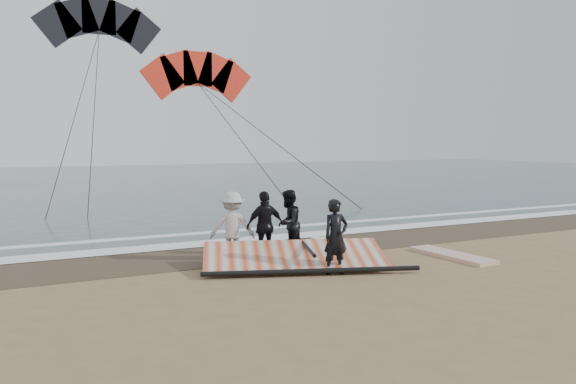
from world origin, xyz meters
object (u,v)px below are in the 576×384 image
object	(u,v)px
sail_rig	(289,259)
board_cream	(337,245)
man_main	(336,237)
board_white	(452,255)

from	to	relation	value
sail_rig	board_cream	bearing A→B (deg)	35.50
sail_rig	man_main	bearing A→B (deg)	-58.48
sail_rig	board_white	bearing A→B (deg)	-10.62
man_main	board_cream	size ratio (longest dim) A/B	0.69
man_main	board_white	world-z (taller)	man_main
man_main	board_cream	world-z (taller)	man_main
board_white	board_cream	bearing A→B (deg)	124.79
man_main	sail_rig	xyz separation A→B (m)	(-0.59, 0.97, -0.59)
man_main	board_white	size ratio (longest dim) A/B	0.69
board_white	board_cream	size ratio (longest dim) A/B	1.01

